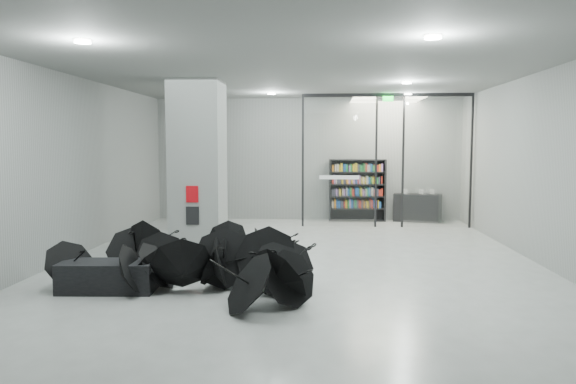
# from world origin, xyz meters

# --- Properties ---
(room) EXTENTS (14.00, 14.02, 4.01)m
(room) POSITION_xyz_m (0.00, 0.00, 2.84)
(room) COLOR gray
(room) RESTS_ON ground
(column) EXTENTS (1.20, 1.20, 4.00)m
(column) POSITION_xyz_m (-2.50, 2.00, 2.00)
(column) COLOR slate
(column) RESTS_ON ground
(fire_cabinet) EXTENTS (0.28, 0.04, 0.38)m
(fire_cabinet) POSITION_xyz_m (-2.50, 1.38, 1.35)
(fire_cabinet) COLOR #A50A07
(fire_cabinet) RESTS_ON column
(info_panel) EXTENTS (0.30, 0.03, 0.42)m
(info_panel) POSITION_xyz_m (-2.50, 1.38, 0.85)
(info_panel) COLOR black
(info_panel) RESTS_ON column
(exit_sign) EXTENTS (0.30, 0.06, 0.15)m
(exit_sign) POSITION_xyz_m (2.40, 5.30, 3.82)
(exit_sign) COLOR #0CE533
(exit_sign) RESTS_ON room
(glass_partition) EXTENTS (5.06, 0.08, 4.00)m
(glass_partition) POSITION_xyz_m (2.39, 5.50, 2.18)
(glass_partition) COLOR silver
(glass_partition) RESTS_ON ground
(bench) EXTENTS (1.62, 0.76, 0.51)m
(bench) POSITION_xyz_m (-3.14, -2.00, 0.26)
(bench) COLOR black
(bench) RESTS_ON ground
(bookshelf) EXTENTS (1.83, 0.39, 2.01)m
(bookshelf) POSITION_xyz_m (1.63, 6.75, 1.00)
(bookshelf) COLOR black
(bookshelf) RESTS_ON ground
(shop_counter) EXTENTS (1.60, 0.94, 0.90)m
(shop_counter) POSITION_xyz_m (3.58, 6.74, 0.45)
(shop_counter) COLOR black
(shop_counter) RESTS_ON ground
(umbrella_cluster) EXTENTS (5.14, 4.44, 1.33)m
(umbrella_cluster) POSITION_xyz_m (-1.41, -1.58, 0.30)
(umbrella_cluster) COLOR black
(umbrella_cluster) RESTS_ON ground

